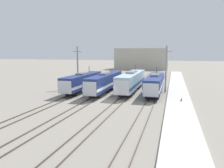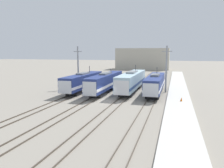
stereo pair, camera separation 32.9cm
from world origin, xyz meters
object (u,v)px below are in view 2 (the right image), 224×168
(locomotive_far_left, at_px, (82,82))
(locomotive_center_left, at_px, (105,83))
(catenary_tower_right, at_px, (166,69))
(locomotive_center_right, at_px, (131,81))
(catenary_tower_left, at_px, (78,67))
(locomotive_far_right, at_px, (155,84))
(traffic_cone, at_px, (181,99))

(locomotive_far_left, bearing_deg, locomotive_center_left, 0.05)
(locomotive_far_left, xyz_separation_m, catenary_tower_right, (17.39, 4.13, 2.96))
(locomotive_center_left, xyz_separation_m, locomotive_center_right, (5.11, 2.85, 0.08))
(catenary_tower_left, height_order, catenary_tower_right, same)
(locomotive_center_left, height_order, catenary_tower_right, catenary_tower_right)
(locomotive_far_right, bearing_deg, locomotive_far_left, -174.17)
(catenary_tower_right, bearing_deg, locomotive_far_right, -128.67)
(locomotive_center_right, distance_m, traffic_cone, 13.57)
(catenary_tower_left, xyz_separation_m, catenary_tower_right, (20.27, 0.00, 0.00))
(locomotive_center_right, xyz_separation_m, traffic_cone, (10.14, -8.90, -1.49))
(locomotive_far_left, height_order, locomotive_far_right, locomotive_far_left)
(locomotive_center_left, distance_m, locomotive_center_right, 5.85)
(locomotive_far_right, height_order, catenary_tower_right, catenary_tower_right)
(catenary_tower_right, xyz_separation_m, traffic_cone, (2.97, -10.18, -4.31))
(locomotive_far_right, bearing_deg, traffic_cone, -56.55)
(locomotive_far_left, bearing_deg, locomotive_center_right, 15.59)
(locomotive_center_right, xyz_separation_m, catenary_tower_left, (-13.11, 1.28, 2.82))
(locomotive_far_left, height_order, catenary_tower_right, catenary_tower_right)
(locomotive_far_right, xyz_separation_m, catenary_tower_left, (-18.22, 2.57, 3.00))
(locomotive_center_left, bearing_deg, locomotive_far_left, -179.95)
(locomotive_far_left, bearing_deg, locomotive_far_right, 5.83)
(locomotive_far_right, xyz_separation_m, catenary_tower_right, (2.06, 2.57, 3.00))
(locomotive_center_right, height_order, catenary_tower_right, catenary_tower_right)
(locomotive_center_right, xyz_separation_m, locomotive_far_right, (5.11, -1.29, -0.17))
(catenary_tower_left, bearing_deg, locomotive_far_left, -55.11)
(catenary_tower_left, bearing_deg, locomotive_center_right, -5.59)
(locomotive_far_right, bearing_deg, catenary_tower_left, 171.98)
(locomotive_center_right, relative_size, catenary_tower_left, 1.99)
(locomotive_far_left, relative_size, traffic_cone, 26.15)
(locomotive_center_left, xyz_separation_m, traffic_cone, (15.25, -6.05, -1.41))
(locomotive_far_left, bearing_deg, catenary_tower_left, 124.89)
(locomotive_far_left, bearing_deg, catenary_tower_right, 13.37)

